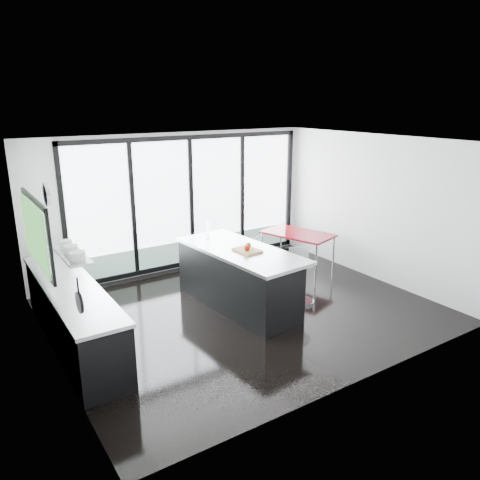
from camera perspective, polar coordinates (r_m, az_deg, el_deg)
floor at (r=7.96m, az=0.58°, el=-8.59°), size 6.00×5.00×0.00m
ceiling at (r=7.22m, az=0.65°, el=11.92°), size 6.00×5.00×0.00m
wall_back at (r=9.70m, az=-6.16°, el=3.94°), size 6.00×0.09×2.80m
wall_front at (r=5.67m, az=14.82°, el=-4.59°), size 6.00×0.00×2.80m
wall_left at (r=6.60m, az=-22.81°, el=-0.84°), size 0.26×5.00×2.80m
wall_right at (r=9.42m, az=16.01°, el=3.80°), size 0.00×5.00×2.80m
counter_cabinets at (r=7.15m, az=-19.63°, el=-8.60°), size 0.69×3.24×1.36m
island at (r=7.95m, az=-0.33°, el=-4.60°), size 1.26×2.56×1.31m
bar_stool_near at (r=8.20m, az=7.48°, el=-5.11°), size 0.60×0.60×0.75m
bar_stool_far at (r=8.79m, az=2.82°, el=-3.51°), size 0.59×0.59×0.73m
red_table at (r=9.86m, az=7.00°, el=-1.26°), size 1.20×1.60×0.76m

